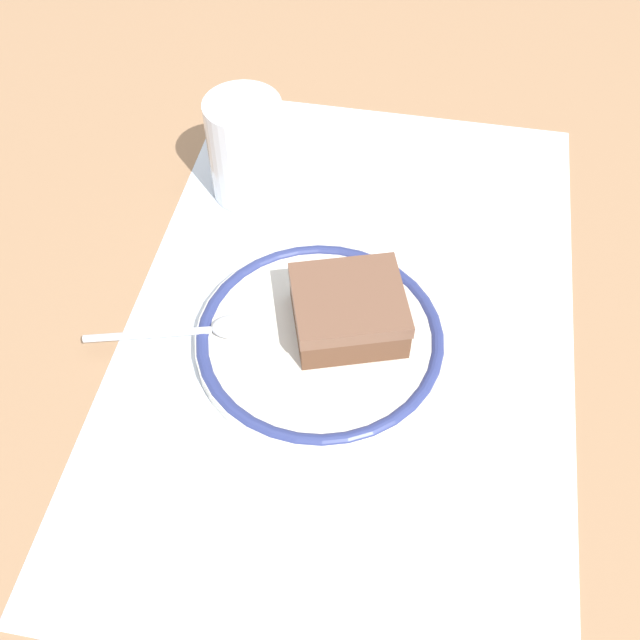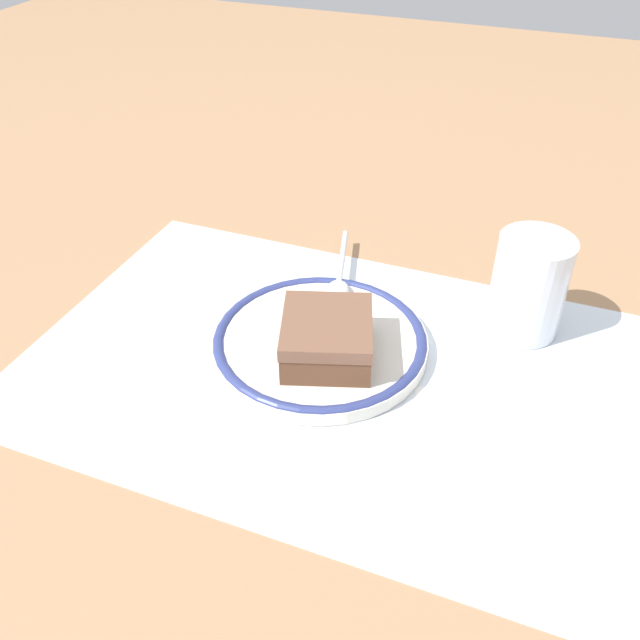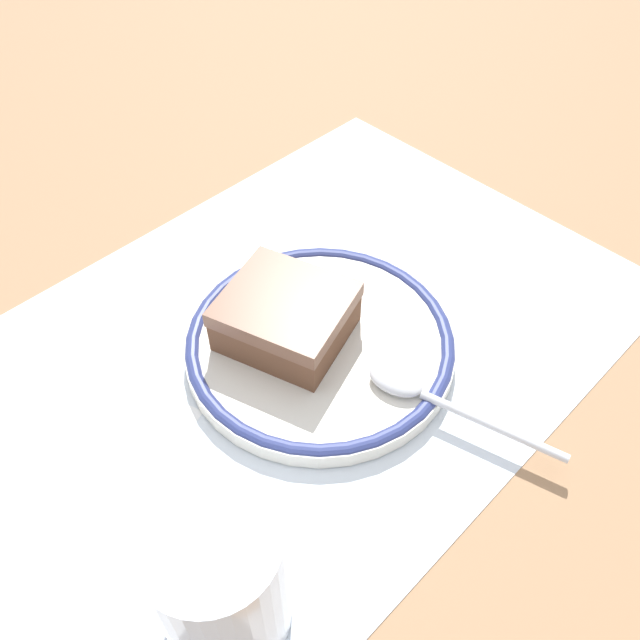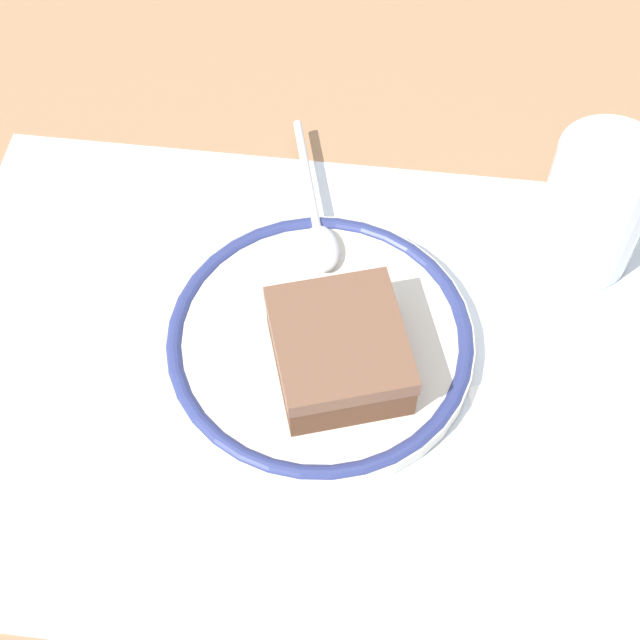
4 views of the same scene
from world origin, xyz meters
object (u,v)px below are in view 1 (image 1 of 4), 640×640
(plate, at_px, (320,339))
(spoon, at_px, (213,328))
(cake_slice, at_px, (342,309))
(cup, at_px, (247,154))
(napkin, at_px, (414,206))

(plate, height_order, spoon, spoon)
(spoon, bearing_deg, plate, -81.96)
(cake_slice, xyz_separation_m, cup, (0.15, 0.11, 0.01))
(cake_slice, distance_m, spoon, 0.10)
(cake_slice, relative_size, cup, 1.08)
(cake_slice, distance_m, napkin, 0.17)
(spoon, xyz_separation_m, napkin, (0.18, -0.14, -0.02))
(plate, xyz_separation_m, cup, (0.17, 0.10, 0.03))
(plate, bearing_deg, cup, 30.41)
(spoon, bearing_deg, cup, 4.87)
(plate, relative_size, spoon, 1.44)
(napkin, bearing_deg, plate, 161.78)
(plate, distance_m, cake_slice, 0.03)
(cup, relative_size, napkin, 0.78)
(plate, xyz_separation_m, spoon, (-0.01, 0.08, 0.01))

